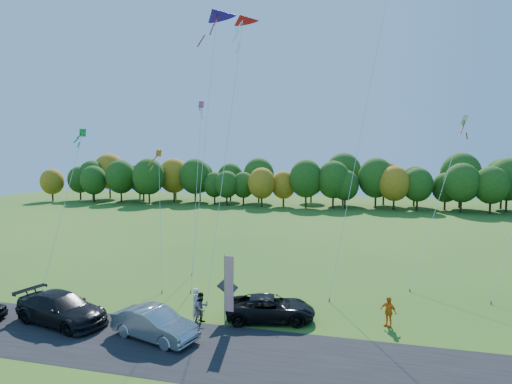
% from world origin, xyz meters
% --- Properties ---
extents(ground, '(160.00, 160.00, 0.00)m').
position_xyz_m(ground, '(0.00, 0.00, 0.00)').
color(ground, '#2B5A17').
extents(asphalt_strip, '(90.00, 6.00, 0.01)m').
position_xyz_m(asphalt_strip, '(0.00, -4.00, 0.01)').
color(asphalt_strip, black).
rests_on(asphalt_strip, ground).
extents(tree_line, '(116.00, 12.00, 10.00)m').
position_xyz_m(tree_line, '(0.00, 55.00, 0.00)').
color(tree_line, '#1E4711').
rests_on(tree_line, ground).
extents(black_suv, '(5.57, 3.42, 1.44)m').
position_xyz_m(black_suv, '(2.23, 0.39, 0.72)').
color(black_suv, black).
rests_on(black_suv, ground).
extents(silver_sedan, '(5.11, 2.95, 1.59)m').
position_xyz_m(silver_sedan, '(-3.17, -3.39, 0.80)').
color(silver_sedan, '#9B9BA0').
rests_on(silver_sedan, ground).
extents(dark_truck_a, '(6.25, 3.62, 1.70)m').
position_xyz_m(dark_truck_a, '(-9.32, -2.86, 0.85)').
color(dark_truck_a, black).
rests_on(dark_truck_a, ground).
extents(person_tailgate_a, '(0.71, 0.84, 1.95)m').
position_xyz_m(person_tailgate_a, '(-1.87, -0.79, 0.98)').
color(person_tailgate_a, silver).
rests_on(person_tailgate_a, ground).
extents(person_tailgate_b, '(1.01, 1.08, 1.78)m').
position_xyz_m(person_tailgate_b, '(-1.52, -0.95, 0.89)').
color(person_tailgate_b, gray).
rests_on(person_tailgate_b, ground).
extents(person_east, '(1.03, 0.95, 1.70)m').
position_xyz_m(person_east, '(8.84, 1.11, 0.85)').
color(person_east, orange).
rests_on(person_east, ground).
extents(feather_flag, '(0.55, 0.07, 4.17)m').
position_xyz_m(feather_flag, '(0.17, -1.21, 2.55)').
color(feather_flag, '#999999').
rests_on(feather_flag, ground).
extents(kite_delta_blue, '(3.51, 12.53, 24.74)m').
position_xyz_m(kite_delta_blue, '(-5.09, 9.56, 12.21)').
color(kite_delta_blue, '#4C3F33').
rests_on(kite_delta_blue, ground).
extents(kite_parafoil_orange, '(6.89, 12.27, 29.16)m').
position_xyz_m(kite_parafoil_orange, '(7.79, 10.07, 14.35)').
color(kite_parafoil_orange, '#4C3F33').
rests_on(kite_parafoil_orange, ground).
extents(kite_delta_red, '(2.33, 9.26, 21.88)m').
position_xyz_m(kite_delta_red, '(-2.15, 7.07, 13.62)').
color(kite_delta_red, '#4C3F33').
rests_on(kite_delta_red, ground).
extents(kite_diamond_yellow, '(3.77, 6.74, 10.43)m').
position_xyz_m(kite_diamond_yellow, '(-7.71, 6.24, 5.04)').
color(kite_diamond_yellow, '#4C3F33').
rests_on(kite_diamond_yellow, ground).
extents(kite_diamond_green, '(1.23, 6.38, 12.16)m').
position_xyz_m(kite_diamond_green, '(-14.67, 4.24, 5.98)').
color(kite_diamond_green, '#4C3F33').
rests_on(kite_diamond_green, ground).
extents(kite_diamond_white, '(5.54, 7.92, 13.43)m').
position_xyz_m(kite_diamond_white, '(13.25, 11.21, 6.41)').
color(kite_diamond_white, '#4C3F33').
rests_on(kite_diamond_white, ground).
extents(kite_diamond_pink, '(2.14, 7.02, 15.11)m').
position_xyz_m(kite_diamond_pink, '(-6.49, 10.83, 7.39)').
color(kite_diamond_pink, '#4C3F33').
rests_on(kite_diamond_pink, ground).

